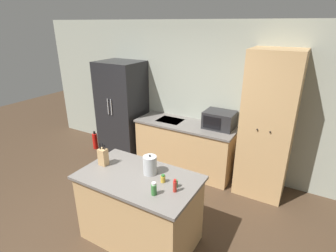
{
  "coord_description": "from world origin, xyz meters",
  "views": [
    {
      "loc": [
        1.8,
        -1.87,
        2.55
      ],
      "look_at": [
        -0.1,
        1.4,
        1.05
      ],
      "focal_mm": 28.0,
      "sensor_mm": 36.0,
      "label": 1
    }
  ],
  "objects": [
    {
      "name": "spice_bottle_short_red",
      "position": [
        0.68,
        0.22,
        0.94
      ],
      "size": [
        0.05,
        0.05,
        0.09
      ],
      "color": "#337033",
      "rests_on": "kitchen_island"
    },
    {
      "name": "knife_block",
      "position": [
        -0.32,
        0.19,
        1.01
      ],
      "size": [
        0.1,
        0.09,
        0.29
      ],
      "color": "tan",
      "rests_on": "kitchen_island"
    },
    {
      "name": "back_counter",
      "position": [
        -0.08,
        1.99,
        0.45
      ],
      "size": [
        1.79,
        0.66,
        0.9
      ],
      "color": "tan",
      "rests_on": "ground_plane"
    },
    {
      "name": "kitchen_island",
      "position": [
        0.21,
        0.19,
        0.45
      ],
      "size": [
        1.4,
        0.83,
        0.9
      ],
      "color": "tan",
      "rests_on": "ground_plane"
    },
    {
      "name": "fire_extinguisher",
      "position": [
        -2.13,
        1.77,
        0.18
      ],
      "size": [
        0.1,
        0.1,
        0.4
      ],
      "color": "red",
      "rests_on": "ground_plane"
    },
    {
      "name": "wall_back",
      "position": [
        0.0,
        2.33,
        1.3
      ],
      "size": [
        7.2,
        0.06,
        2.6
      ],
      "color": "#9EA393",
      "rests_on": "ground_plane"
    },
    {
      "name": "microwave",
      "position": [
        0.49,
        2.08,
        1.04
      ],
      "size": [
        0.5,
        0.4,
        0.28
      ],
      "color": "#232326",
      "rests_on": "back_counter"
    },
    {
      "name": "spice_bottle_tall_dark",
      "position": [
        0.51,
        0.23,
        0.95
      ],
      "size": [
        0.05,
        0.05,
        0.09
      ],
      "color": "gold",
      "rests_on": "kitchen_island"
    },
    {
      "name": "spice_bottle_green_herb",
      "position": [
        0.71,
        0.14,
        0.97
      ],
      "size": [
        0.04,
        0.04,
        0.15
      ],
      "color": "#B2281E",
      "rests_on": "kitchen_island"
    },
    {
      "name": "spice_bottle_amber_oil",
      "position": [
        0.55,
        -0.01,
        0.97
      ],
      "size": [
        0.06,
        0.06,
        0.14
      ],
      "color": "#337033",
      "rests_on": "kitchen_island"
    },
    {
      "name": "refrigerator",
      "position": [
        -1.47,
        1.96,
        0.94
      ],
      "size": [
        0.83,
        0.71,
        1.88
      ],
      "color": "black",
      "rests_on": "ground_plane"
    },
    {
      "name": "pantry_cabinet",
      "position": [
        1.27,
        1.99,
        1.11
      ],
      "size": [
        0.72,
        0.64,
        2.23
      ],
      "color": "tan",
      "rests_on": "ground_plane"
    },
    {
      "name": "ground_plane",
      "position": [
        0.0,
        0.0,
        0.0
      ],
      "size": [
        14.0,
        14.0,
        0.0
      ],
      "primitive_type": "plane",
      "color": "#423021"
    },
    {
      "name": "kettle",
      "position": [
        0.29,
        0.31,
        1.01
      ],
      "size": [
        0.16,
        0.16,
        0.24
      ],
      "color": "#B2B5B7",
      "rests_on": "kitchen_island"
    }
  ]
}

